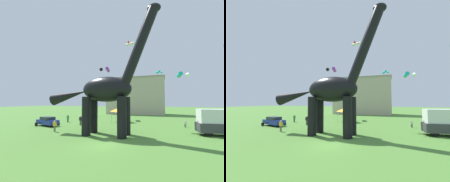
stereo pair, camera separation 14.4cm
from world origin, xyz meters
The scene contains 15 objects.
ground_plane centered at (0.00, 0.00, 0.00)m, with size 240.00×240.00×0.00m, color #4C7F33.
dinosaur_sculpture centered at (-1.37, 4.33, 5.69)m, with size 15.06×3.19×15.74m.
parked_sedan_left centered at (-13.49, 7.90, 0.81)m, with size 4.53×2.87×1.55m.
parked_box_truck centered at (12.11, 8.52, 1.65)m, with size 5.82×2.78×3.20m.
person_vendor_side centered at (8.72, 13.69, 0.70)m, with size 0.43×0.19×1.15m.
person_photographer centered at (-13.02, 13.13, 0.91)m, with size 0.56×0.25×1.50m.
person_watching_child centered at (-8.47, 10.37, 1.01)m, with size 0.62×0.27×1.66m.
person_strolling_adult centered at (10.44, 12.87, 0.98)m, with size 0.61×0.27×1.62m.
person_near_flyer centered at (-8.90, 4.11, 0.94)m, with size 0.58×0.25×1.54m.
festival_canopy_tent centered at (-3.03, 16.62, 2.54)m, with size 3.15×3.15×3.00m.
kite_high_left centered at (-8.57, 23.27, 12.50)m, with size 2.95×3.18×0.90m.
kite_far_right centered at (9.32, 22.86, 10.08)m, with size 2.72×3.17×0.92m.
kite_apex centered at (-0.05, 12.78, 14.56)m, with size 1.72×1.64×0.49m.
kite_near_high centered at (4.63, 19.93, 10.40)m, with size 1.61×1.62×0.46m.
background_building_block centered at (-3.67, 38.83, 6.17)m, with size 19.26×8.28×12.32m.
Camera 1 is at (5.61, -13.75, 4.11)m, focal length 24.64 mm.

